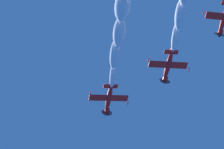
{
  "coord_description": "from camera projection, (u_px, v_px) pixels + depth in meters",
  "views": [
    {
      "loc": [
        -5.98,
        27.47,
        1.48
      ],
      "look_at": [
        2.52,
        4.66,
        75.82
      ],
      "focal_mm": 58.05,
      "sensor_mm": 36.0,
      "label": 1
    }
  ],
  "objects": [
    {
      "name": "airplane_lead",
      "position": [
        109.0,
        99.0,
        80.52
      ],
      "size": [
        8.41,
        8.03,
        3.67
      ],
      "color": "red"
    },
    {
      "name": "airplane_left_wingman",
      "position": [
        168.0,
        66.0,
        77.25
      ],
      "size": [
        8.39,
        8.03,
        3.65
      ],
      "color": "red"
    },
    {
      "name": "airplane_right_wingman",
      "position": [
        224.0,
        19.0,
        76.67
      ],
      "size": [
        8.39,
        8.03,
        3.54
      ],
      "color": "red"
    }
  ]
}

